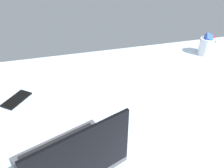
# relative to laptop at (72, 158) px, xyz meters

# --- Properties ---
(bed_mattress) EXTENTS (1.80, 1.40, 0.18)m
(bed_mattress) POSITION_rel_laptop_xyz_m (-0.38, -0.17, -0.13)
(bed_mattress) COLOR silver
(bed_mattress) RESTS_ON ground
(laptop) EXTENTS (0.39, 0.33, 0.23)m
(laptop) POSITION_rel_laptop_xyz_m (0.00, 0.00, 0.00)
(laptop) COLOR #4C4C51
(laptop) RESTS_ON bed_mattress
(snack_cup) EXTENTS (0.10, 0.09, 0.15)m
(snack_cup) POSITION_rel_laptop_xyz_m (-0.93, -0.64, 0.02)
(snack_cup) COLOR silver
(snack_cup) RESTS_ON bed_mattress
(cell_phone) EXTENTS (0.14, 0.15, 0.01)m
(cell_phone) POSITION_rel_laptop_xyz_m (0.22, -0.44, -0.04)
(cell_phone) COLOR black
(cell_phone) RESTS_ON bed_mattress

